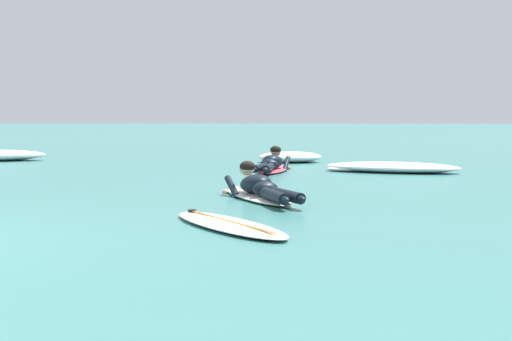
% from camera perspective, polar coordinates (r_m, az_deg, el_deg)
% --- Properties ---
extents(ground_plane, '(120.00, 120.00, 0.00)m').
position_cam_1_polar(ground_plane, '(17.36, -10.16, 0.23)').
color(ground_plane, '#387A75').
extents(surfer_near, '(1.32, 2.61, 0.53)m').
position_cam_1_polar(surfer_near, '(10.80, 0.24, -1.35)').
color(surfer_near, white).
rests_on(surfer_near, ground).
extents(surfer_far, '(0.79, 2.44, 0.53)m').
position_cam_1_polar(surfer_far, '(15.69, 1.09, 0.39)').
color(surfer_far, '#E54C66').
rests_on(surfer_far, ground).
extents(drifting_surfboard, '(1.64, 2.22, 0.16)m').
position_cam_1_polar(drifting_surfboard, '(8.25, -1.98, -3.80)').
color(drifting_surfboard, white).
rests_on(drifting_surfboard, ground).
extents(whitewater_front, '(1.69, 1.47, 0.25)m').
position_cam_1_polar(whitewater_front, '(18.76, 2.43, 0.94)').
color(whitewater_front, white).
rests_on(whitewater_front, ground).
extents(whitewater_mid_right, '(2.82, 1.83, 0.20)m').
position_cam_1_polar(whitewater_mid_right, '(15.92, 9.60, 0.22)').
color(whitewater_mid_right, white).
rests_on(whitewater_mid_right, ground).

